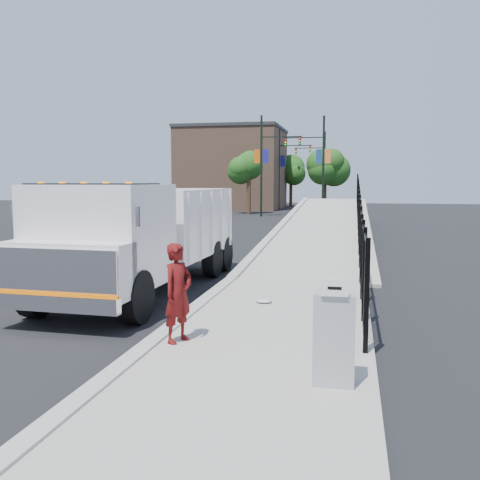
# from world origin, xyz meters

# --- Properties ---
(ground) EXTENTS (120.00, 120.00, 0.00)m
(ground) POSITION_xyz_m (0.00, 0.00, 0.00)
(ground) COLOR black
(ground) RESTS_ON ground
(sidewalk) EXTENTS (3.55, 12.00, 0.12)m
(sidewalk) POSITION_xyz_m (1.93, -2.00, 0.06)
(sidewalk) COLOR #9E998E
(sidewalk) RESTS_ON ground
(curb) EXTENTS (0.30, 12.00, 0.16)m
(curb) POSITION_xyz_m (0.00, -2.00, 0.08)
(curb) COLOR #ADAAA3
(curb) RESTS_ON ground
(ramp) EXTENTS (3.95, 24.06, 3.19)m
(ramp) POSITION_xyz_m (2.12, 16.00, 0.00)
(ramp) COLOR #9E998E
(ramp) RESTS_ON ground
(iron_fence) EXTENTS (0.10, 28.00, 1.80)m
(iron_fence) POSITION_xyz_m (3.55, 12.00, 0.90)
(iron_fence) COLOR black
(iron_fence) RESTS_ON ground
(truck) EXTENTS (2.93, 8.34, 2.83)m
(truck) POSITION_xyz_m (-1.96, 2.19, 1.59)
(truck) COLOR black
(truck) RESTS_ON ground
(worker) EXTENTS (0.62, 0.73, 1.69)m
(worker) POSITION_xyz_m (0.44, -2.05, 0.97)
(worker) COLOR #570E0D
(worker) RESTS_ON sidewalk
(utility_cabinet) EXTENTS (0.55, 0.40, 1.25)m
(utility_cabinet) POSITION_xyz_m (3.10, -3.42, 0.75)
(utility_cabinet) COLOR gray
(utility_cabinet) RESTS_ON sidewalk
(arrow_sign) EXTENTS (0.35, 0.04, 0.22)m
(arrow_sign) POSITION_xyz_m (3.10, -3.64, 1.48)
(arrow_sign) COLOR white
(arrow_sign) RESTS_ON utility_cabinet
(debris) EXTENTS (0.37, 0.37, 0.09)m
(debris) POSITION_xyz_m (1.38, 1.15, 0.17)
(debris) COLOR silver
(debris) RESTS_ON sidewalk
(light_pole_0) EXTENTS (3.77, 0.22, 8.00)m
(light_pole_0) POSITION_xyz_m (-3.64, 31.86, 4.36)
(light_pole_0) COLOR black
(light_pole_0) RESTS_ON ground
(light_pole_1) EXTENTS (3.78, 0.22, 8.00)m
(light_pole_1) POSITION_xyz_m (0.58, 33.07, 4.36)
(light_pole_1) COLOR black
(light_pole_1) RESTS_ON ground
(light_pole_2) EXTENTS (3.77, 0.22, 8.00)m
(light_pole_2) POSITION_xyz_m (-3.69, 42.58, 4.36)
(light_pole_2) COLOR black
(light_pole_2) RESTS_ON ground
(light_pole_3) EXTENTS (3.77, 0.22, 8.00)m
(light_pole_3) POSITION_xyz_m (-0.06, 46.87, 4.36)
(light_pole_3) COLOR black
(light_pole_3) RESTS_ON ground
(tree_0) EXTENTS (2.47, 2.47, 5.24)m
(tree_0) POSITION_xyz_m (-5.48, 34.52, 3.94)
(tree_0) COLOR #382314
(tree_0) RESTS_ON ground
(tree_1) EXTENTS (2.74, 2.74, 5.37)m
(tree_1) POSITION_xyz_m (0.74, 38.66, 3.95)
(tree_1) COLOR #382314
(tree_1) RESTS_ON ground
(tree_2) EXTENTS (3.09, 3.09, 5.55)m
(tree_2) POSITION_xyz_m (-3.56, 49.28, 3.97)
(tree_2) COLOR #382314
(tree_2) RESTS_ON ground
(building) EXTENTS (10.00, 10.00, 8.00)m
(building) POSITION_xyz_m (-9.00, 44.00, 4.00)
(building) COLOR #8C664C
(building) RESTS_ON ground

